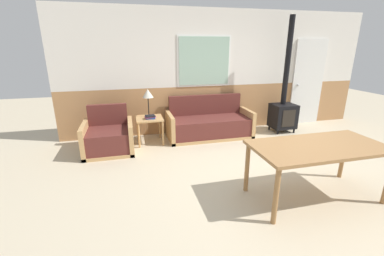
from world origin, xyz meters
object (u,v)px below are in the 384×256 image
at_px(table_lamp, 148,95).
at_px(wood_stove, 284,107).
at_px(armchair, 109,138).
at_px(couch, 209,125).
at_px(side_table, 150,122).
at_px(dining_table, 318,151).

distance_m(table_lamp, wood_stove, 3.10).
relative_size(armchair, wood_stove, 0.36).
height_order(couch, wood_stove, wood_stove).
bearing_deg(side_table, dining_table, -53.44).
relative_size(table_lamp, wood_stove, 0.22).
distance_m(table_lamp, dining_table, 3.28).
distance_m(armchair, wood_stove, 3.90).
relative_size(couch, side_table, 3.40).
relative_size(side_table, table_lamp, 0.95).
bearing_deg(armchair, side_table, 2.82).
relative_size(couch, dining_table, 1.08).
distance_m(couch, side_table, 1.31).
distance_m(armchair, dining_table, 3.56).
height_order(armchair, table_lamp, table_lamp).
relative_size(dining_table, wood_stove, 0.67).
xyz_separation_m(couch, armchair, (-2.10, -0.33, -0.01)).
bearing_deg(side_table, wood_stove, -0.12).
bearing_deg(dining_table, side_table, 126.56).
height_order(dining_table, wood_stove, wood_stove).
bearing_deg(table_lamp, couch, -1.60).
bearing_deg(wood_stove, side_table, 179.88).
xyz_separation_m(armchair, side_table, (0.80, 0.27, 0.19)).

